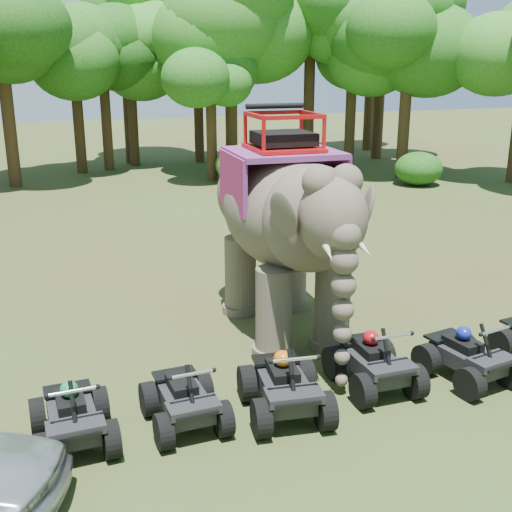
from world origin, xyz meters
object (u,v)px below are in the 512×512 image
at_px(atv_0, 72,409).
at_px(atv_3, 374,355).
at_px(elephant, 284,223).
at_px(atv_1, 184,391).
at_px(atv_2, 285,378).
at_px(atv_4, 468,349).

distance_m(atv_0, atv_3, 5.26).
xyz_separation_m(elephant, atv_1, (-2.98, -3.10, -1.80)).
bearing_deg(atv_0, atv_2, -6.33).
xyz_separation_m(atv_1, atv_3, (3.51, 0.06, 0.04)).
height_order(elephant, atv_2, elephant).
relative_size(atv_1, atv_4, 0.97).
bearing_deg(elephant, atv_2, -109.21).
xyz_separation_m(elephant, atv_0, (-4.72, -3.07, -1.78)).
distance_m(atv_0, atv_2, 3.41).
relative_size(elephant, atv_1, 3.52).
distance_m(atv_0, atv_4, 7.03).
distance_m(elephant, atv_3, 3.55).
height_order(elephant, atv_4, elephant).
bearing_deg(atv_2, atv_1, 179.47).
bearing_deg(atv_1, atv_3, -1.04).
distance_m(atv_3, atv_4, 1.80).
height_order(elephant, atv_3, elephant).
xyz_separation_m(elephant, atv_4, (2.30, -3.37, -1.78)).
bearing_deg(atv_0, elephant, 31.13).
relative_size(atv_0, atv_3, 0.96).
bearing_deg(elephant, atv_1, -131.41).
bearing_deg(elephant, atv_4, -53.22).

